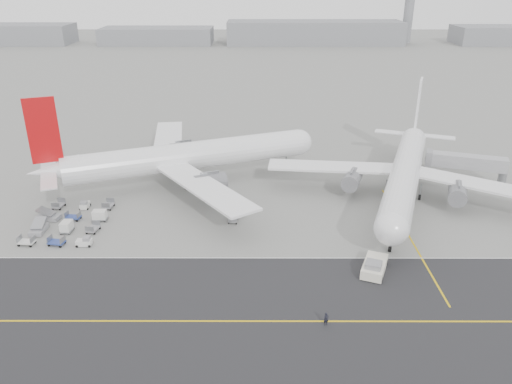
{
  "coord_description": "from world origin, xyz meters",
  "views": [
    {
      "loc": [
        3.68,
        -70.76,
        41.71
      ],
      "look_at": [
        3.51,
        12.0,
        5.27
      ],
      "focal_mm": 35.0,
      "sensor_mm": 36.0,
      "label": 1
    }
  ],
  "objects_px": {
    "pushback_tug": "(374,266)",
    "jet_bridge": "(467,163)",
    "control_tower": "(408,16)",
    "airliner_b": "(405,172)",
    "airliner_a": "(183,157)",
    "ground_crew_a": "(326,319)"
  },
  "relations": [
    {
      "from": "control_tower",
      "to": "airliner_b",
      "type": "xyz_separation_m",
      "value": [
        -66.95,
        -243.96,
        -10.62
      ]
    },
    {
      "from": "airliner_b",
      "to": "jet_bridge",
      "type": "relative_size",
      "value": 3.14
    },
    {
      "from": "pushback_tug",
      "to": "airliner_b",
      "type": "bearing_deg",
      "value": 88.52
    },
    {
      "from": "pushback_tug",
      "to": "jet_bridge",
      "type": "distance_m",
      "value": 44.55
    },
    {
      "from": "jet_bridge",
      "to": "control_tower",
      "type": "bearing_deg",
      "value": 95.96
    },
    {
      "from": "control_tower",
      "to": "airliner_b",
      "type": "distance_m",
      "value": 253.2
    },
    {
      "from": "airliner_a",
      "to": "ground_crew_a",
      "type": "xyz_separation_m",
      "value": [
        24.64,
        -47.41,
        -5.1
      ]
    },
    {
      "from": "pushback_tug",
      "to": "ground_crew_a",
      "type": "height_order",
      "value": "pushback_tug"
    },
    {
      "from": "control_tower",
      "to": "jet_bridge",
      "type": "relative_size",
      "value": 1.81
    },
    {
      "from": "ground_crew_a",
      "to": "airliner_b",
      "type": "bearing_deg",
      "value": 45.39
    },
    {
      "from": "control_tower",
      "to": "airliner_b",
      "type": "relative_size",
      "value": 0.58
    },
    {
      "from": "airliner_b",
      "to": "ground_crew_a",
      "type": "relative_size",
      "value": 28.85
    },
    {
      "from": "airliner_a",
      "to": "airliner_b",
      "type": "distance_m",
      "value": 45.74
    },
    {
      "from": "airliner_a",
      "to": "jet_bridge",
      "type": "distance_m",
      "value": 60.58
    },
    {
      "from": "pushback_tug",
      "to": "jet_bridge",
      "type": "height_order",
      "value": "jet_bridge"
    },
    {
      "from": "airliner_b",
      "to": "pushback_tug",
      "type": "bearing_deg",
      "value": -93.08
    },
    {
      "from": "control_tower",
      "to": "airliner_a",
      "type": "xyz_separation_m",
      "value": [
        -112.04,
        -236.3,
        -10.22
      ]
    },
    {
      "from": "airliner_b",
      "to": "pushback_tug",
      "type": "relative_size",
      "value": 6.29
    },
    {
      "from": "ground_crew_a",
      "to": "airliner_a",
      "type": "bearing_deg",
      "value": 100.08
    },
    {
      "from": "control_tower",
      "to": "ground_crew_a",
      "type": "relative_size",
      "value": 16.62
    },
    {
      "from": "airliner_a",
      "to": "airliner_b",
      "type": "relative_size",
      "value": 1.07
    },
    {
      "from": "pushback_tug",
      "to": "ground_crew_a",
      "type": "distance_m",
      "value": 15.3
    }
  ]
}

